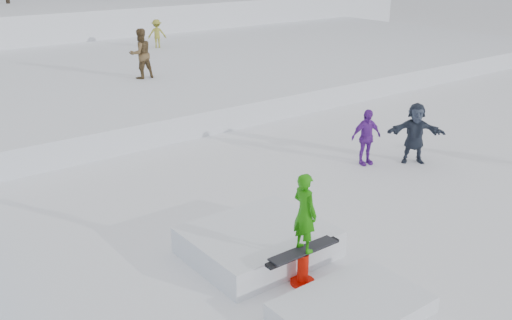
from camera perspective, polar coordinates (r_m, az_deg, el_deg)
ground at (r=11.72m, az=4.04°, el=-8.31°), size 120.00×120.00×0.00m
snow_midrise at (r=25.17m, az=-20.86°, el=7.14°), size 50.00×18.00×0.80m
walker_olive at (r=22.97m, az=-11.45°, el=10.38°), size 0.95×0.75×1.93m
walker_ygreen at (r=30.26m, az=-9.87°, el=12.35°), size 1.06×0.90×1.42m
spectator_purple at (r=15.85m, az=10.95°, el=2.27°), size 0.98×0.58×1.56m
spectator_dark at (r=16.28m, az=15.62°, el=2.61°), size 1.50×1.42×1.69m
jib_rail_feature at (r=10.66m, az=2.61°, el=-9.52°), size 2.60×4.40×2.11m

